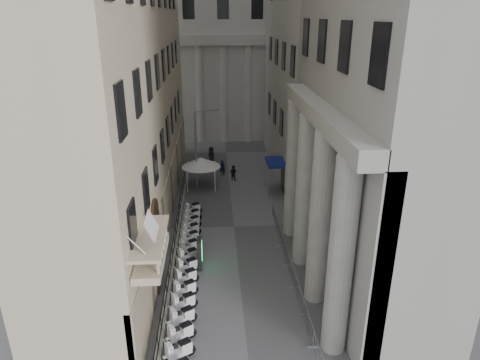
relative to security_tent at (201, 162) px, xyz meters
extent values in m
cube|color=#A3A19A|center=(2.67, 20.35, 12.53)|extent=(22.00, 10.00, 30.00)
cylinder|color=white|center=(-1.27, -1.27, -1.47)|extent=(0.06, 0.06, 2.00)
cylinder|color=white|center=(1.27, -1.27, -1.47)|extent=(0.06, 0.06, 2.00)
cylinder|color=white|center=(-1.27, 1.27, -1.47)|extent=(0.06, 0.06, 2.00)
cylinder|color=white|center=(1.27, 1.27, -1.47)|extent=(0.06, 0.06, 2.00)
cube|color=silver|center=(0.00, 0.00, -0.42)|extent=(2.73, 2.73, 0.11)
cone|color=silver|center=(0.00, 0.00, 0.03)|extent=(3.64, 3.64, 0.91)
cylinder|color=gray|center=(-0.41, -0.32, 1.20)|extent=(0.16, 0.16, 7.34)
cylinder|color=gray|center=(0.60, 0.13, 4.87)|extent=(2.06, 1.01, 0.12)
cube|color=gray|center=(1.52, 0.54, 4.83)|extent=(0.50, 0.37, 0.14)
cube|color=black|center=(0.17, -14.04, -1.45)|extent=(0.31, 0.97, 2.05)
cube|color=#19E54C|center=(0.32, -14.04, -1.22)|extent=(0.05, 0.74, 1.14)
imported|color=#0D1534|center=(2.04, 3.12, -1.68)|extent=(0.62, 0.45, 1.58)
imported|color=black|center=(3.10, 1.59, -1.69)|extent=(0.94, 0.86, 1.56)
imported|color=black|center=(0.94, 6.64, -1.48)|extent=(1.14, 1.12, 1.98)
camera|label=1|loc=(1.26, -38.15, 12.99)|focal=32.00mm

